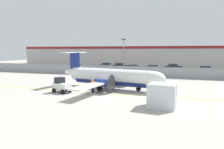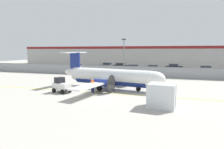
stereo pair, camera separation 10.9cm
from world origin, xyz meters
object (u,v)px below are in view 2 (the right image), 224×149
object	(u,v)px
cargo_container	(162,96)
apron_light_pole	(124,55)
traffic_cone_near_left	(72,88)
traffic_cone_near_right	(105,84)
ground_crew_worker	(93,85)
parked_car_5	(174,67)
baggage_tug	(61,86)
parked_car_0	(77,67)
parked_car_3	(133,68)
parked_car_4	(153,68)
commuter_airplane	(112,77)
parked_car_2	(121,66)
parked_car_1	(107,65)
parked_car_6	(205,69)

from	to	relation	value
cargo_container	apron_light_pole	size ratio (longest dim) A/B	0.36
traffic_cone_near_left	traffic_cone_near_right	size ratio (longest dim) A/B	1.00
ground_crew_worker	parked_car_5	distance (m)	32.79
baggage_tug	ground_crew_worker	distance (m)	3.82
cargo_container	parked_car_0	bearing A→B (deg)	135.26
parked_car_0	parked_car_3	bearing A→B (deg)	-176.54
ground_crew_worker	parked_car_4	xyz separation A→B (m)	(4.70, 25.72, -0.06)
parked_car_3	traffic_cone_near_left	bearing A→B (deg)	76.65
baggage_tug	commuter_airplane	bearing A→B (deg)	55.63
baggage_tug	parked_car_3	size ratio (longest dim) A/B	0.58
commuter_airplane	parked_car_4	xyz separation A→B (m)	(3.19, 22.65, -0.71)
parked_car_2	parked_car_3	world-z (taller)	same
baggage_tug	apron_light_pole	xyz separation A→B (m)	(4.26, 14.61, 3.45)
baggage_tug	parked_car_4	xyz separation A→B (m)	(8.34, 26.86, 0.04)
parked_car_1	parked_car_6	bearing A→B (deg)	173.15
traffic_cone_near_left	parked_car_1	distance (m)	31.17
baggage_tug	ground_crew_worker	world-z (taller)	baggage_tug
ground_crew_worker	parked_car_5	bearing A→B (deg)	-5.50
traffic_cone_near_right	parked_car_2	xyz separation A→B (m)	(-4.67, 27.04, 0.58)
cargo_container	parked_car_6	distance (m)	31.86
parked_car_2	parked_car_6	xyz separation A→B (m)	(20.88, -4.59, 0.00)
ground_crew_worker	cargo_container	size ratio (longest dim) A/B	0.66
baggage_tug	traffic_cone_near_right	distance (m)	6.59
baggage_tug	apron_light_pole	bearing A→B (deg)	90.08
parked_car_3	baggage_tug	bearing A→B (deg)	76.17
ground_crew_worker	apron_light_pole	xyz separation A→B (m)	(0.62, 13.46, 3.35)
baggage_tug	parked_car_4	distance (m)	28.13
traffic_cone_near_left	traffic_cone_near_right	world-z (taller)	same
ground_crew_worker	parked_car_4	world-z (taller)	same
traffic_cone_near_right	parked_car_4	bearing A→B (deg)	77.84
cargo_container	parked_car_2	bearing A→B (deg)	116.19
commuter_airplane	traffic_cone_near_left	size ratio (longest dim) A/B	25.04
ground_crew_worker	traffic_cone_near_right	size ratio (longest dim) A/B	2.66
baggage_tug	apron_light_pole	world-z (taller)	apron_light_pole
parked_car_1	parked_car_4	xyz separation A→B (m)	(13.43, -5.68, 0.00)
parked_car_4	ground_crew_worker	bearing A→B (deg)	81.74
commuter_airplane	parked_car_0	distance (m)	26.07
commuter_airplane	parked_car_5	bearing A→B (deg)	84.63
baggage_tug	parked_car_2	world-z (taller)	baggage_tug
parked_car_0	traffic_cone_near_left	bearing A→B (deg)	113.17
baggage_tug	ground_crew_worker	xyz separation A→B (m)	(3.64, 1.15, 0.10)
ground_crew_worker	parked_car_3	bearing A→B (deg)	11.35
traffic_cone_near_left	apron_light_pole	size ratio (longest dim) A/B	0.09
cargo_container	parked_car_6	world-z (taller)	cargo_container
parked_car_1	ground_crew_worker	bearing A→B (deg)	109.26
commuter_airplane	parked_car_2	xyz separation A→B (m)	(-6.10, 28.24, -0.71)
cargo_container	parked_car_3	distance (m)	30.68
traffic_cone_near_right	parked_car_0	distance (m)	24.25
commuter_airplane	ground_crew_worker	world-z (taller)	commuter_airplane
parked_car_1	parked_car_5	bearing A→B (deg)	-176.31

